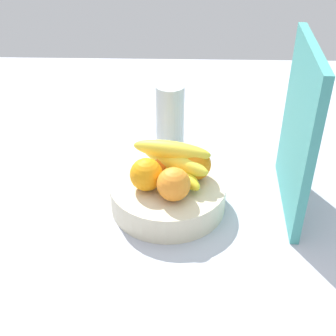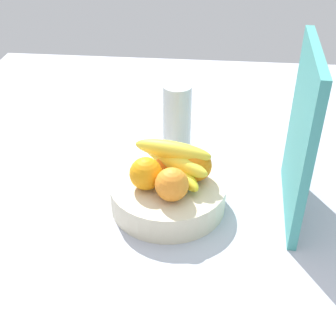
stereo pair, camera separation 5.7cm
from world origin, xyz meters
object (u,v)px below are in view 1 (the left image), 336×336
object	(u,v)px
fruit_bowl	(168,194)
orange_front_left	(174,184)
orange_front_right	(195,164)
banana_bunch	(174,160)
orange_back_left	(146,174)
cutting_board	(298,132)
orange_center	(169,156)
thermos_tumbler	(170,117)

from	to	relation	value
fruit_bowl	orange_front_left	xyz separation A→B (cm)	(5.03, 1.28, 6.52)
fruit_bowl	orange_front_right	size ratio (longest dim) A/B	3.61
banana_bunch	orange_back_left	bearing A→B (deg)	-53.56
orange_front_right	banana_bunch	xyz separation A→B (cm)	(-0.41, -4.58, 0.72)
orange_front_right	orange_back_left	bearing A→B (deg)	-69.82
cutting_board	orange_front_left	bearing A→B (deg)	-70.37
orange_center	banana_bunch	world-z (taller)	banana_bunch
orange_back_left	cutting_board	xyz separation A→B (cm)	(-3.68, 30.98, 8.45)
banana_bunch	fruit_bowl	bearing A→B (deg)	-23.11
orange_center	cutting_board	size ratio (longest dim) A/B	0.19
orange_center	thermos_tumbler	size ratio (longest dim) A/B	0.40
orange_back_left	orange_front_left	bearing A→B (deg)	57.97
fruit_bowl	thermos_tumbler	xyz separation A→B (cm)	(-25.62, -0.20, 5.61)
fruit_bowl	orange_center	distance (cm)	8.39
orange_front_left	thermos_tumbler	distance (cm)	30.70
orange_front_right	cutting_board	size ratio (longest dim) A/B	0.19
fruit_bowl	orange_center	world-z (taller)	orange_center
fruit_bowl	cutting_board	bearing A→B (deg)	94.85
cutting_board	thermos_tumbler	world-z (taller)	cutting_board
fruit_bowl	orange_back_left	bearing A→B (deg)	-72.29
orange_center	cutting_board	xyz separation A→B (cm)	(3.03, 26.52, 8.45)
orange_center	thermos_tumbler	xyz separation A→B (cm)	(-20.34, -0.19, -0.91)
orange_front_right	orange_center	xyz separation A→B (cm)	(-2.95, -5.76, 0.00)
orange_front_right	cutting_board	bearing A→B (deg)	89.78
cutting_board	orange_back_left	bearing A→B (deg)	-79.68
banana_bunch	cutting_board	size ratio (longest dim) A/B	0.49
orange_front_left	cutting_board	world-z (taller)	cutting_board
fruit_bowl	orange_front_left	world-z (taller)	orange_front_left
orange_front_left	thermos_tumbler	world-z (taller)	thermos_tumbler
banana_bunch	cutting_board	xyz separation A→B (cm)	(0.49, 25.34, 7.73)
orange_back_left	cutting_board	bearing A→B (deg)	96.77
orange_center	thermos_tumbler	distance (cm)	20.36
fruit_bowl	thermos_tumbler	distance (cm)	26.23
cutting_board	thermos_tumbler	distance (cm)	36.70
orange_front_left	orange_back_left	size ratio (longest dim) A/B	1.00
orange_front_right	orange_back_left	distance (cm)	10.89
orange_back_left	banana_bunch	distance (cm)	7.05
orange_front_left	orange_back_left	bearing A→B (deg)	-122.03
orange_front_left	thermos_tumbler	xyz separation A→B (cm)	(-30.65, -1.48, -0.91)
orange_back_left	banana_bunch	size ratio (longest dim) A/B	0.40
banana_bunch	cutting_board	distance (cm)	26.50
fruit_bowl	orange_center	size ratio (longest dim) A/B	3.61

